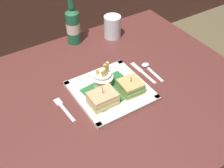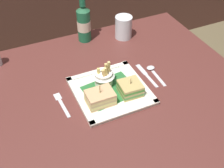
{
  "view_description": "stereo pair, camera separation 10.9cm",
  "coord_description": "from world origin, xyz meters",
  "px_view_note": "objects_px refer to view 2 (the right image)",
  "views": [
    {
      "loc": [
        -0.44,
        -0.69,
        1.51
      ],
      "look_at": [
        -0.01,
        -0.0,
        0.79
      ],
      "focal_mm": 46.58,
      "sensor_mm": 36.0,
      "label": 1
    },
    {
      "loc": [
        -0.35,
        -0.74,
        1.51
      ],
      "look_at": [
        -0.01,
        -0.0,
        0.79
      ],
      "focal_mm": 46.58,
      "sensor_mm": 36.0,
      "label": 2
    }
  ],
  "objects_px": {
    "sandwich_half_right": "(130,88)",
    "knife": "(146,75)",
    "fries_cup": "(104,76)",
    "square_plate": "(111,91)",
    "sandwich_half_left": "(100,97)",
    "beer_bottle": "(84,23)",
    "fork": "(61,103)",
    "water_glass": "(123,29)",
    "dining_table": "(113,113)",
    "spoon": "(153,71)"
  },
  "relations": [
    {
      "from": "fries_cup",
      "to": "spoon",
      "type": "height_order",
      "value": "fries_cup"
    },
    {
      "from": "knife",
      "to": "square_plate",
      "type": "bearing_deg",
      "value": -168.38
    },
    {
      "from": "sandwich_half_left",
      "to": "fries_cup",
      "type": "distance_m",
      "value": 0.1
    },
    {
      "from": "square_plate",
      "to": "knife",
      "type": "distance_m",
      "value": 0.18
    },
    {
      "from": "dining_table",
      "to": "spoon",
      "type": "xyz_separation_m",
      "value": [
        0.2,
        0.04,
        0.13
      ]
    },
    {
      "from": "sandwich_half_right",
      "to": "beer_bottle",
      "type": "relative_size",
      "value": 0.35
    },
    {
      "from": "square_plate",
      "to": "spoon",
      "type": "height_order",
      "value": "square_plate"
    },
    {
      "from": "sandwich_half_right",
      "to": "sandwich_half_left",
      "type": "bearing_deg",
      "value": 180.0
    },
    {
      "from": "square_plate",
      "to": "fork",
      "type": "height_order",
      "value": "square_plate"
    },
    {
      "from": "sandwich_half_left",
      "to": "sandwich_half_right",
      "type": "bearing_deg",
      "value": -0.0
    },
    {
      "from": "fries_cup",
      "to": "fork",
      "type": "bearing_deg",
      "value": -171.86
    },
    {
      "from": "sandwich_half_left",
      "to": "spoon",
      "type": "bearing_deg",
      "value": 17.29
    },
    {
      "from": "beer_bottle",
      "to": "water_glass",
      "type": "bearing_deg",
      "value": -17.07
    },
    {
      "from": "beer_bottle",
      "to": "water_glass",
      "type": "height_order",
      "value": "beer_bottle"
    },
    {
      "from": "dining_table",
      "to": "spoon",
      "type": "distance_m",
      "value": 0.24
    },
    {
      "from": "square_plate",
      "to": "sandwich_half_left",
      "type": "distance_m",
      "value": 0.08
    },
    {
      "from": "sandwich_half_left",
      "to": "beer_bottle",
      "type": "relative_size",
      "value": 0.41
    },
    {
      "from": "fork",
      "to": "spoon",
      "type": "distance_m",
      "value": 0.4
    },
    {
      "from": "dining_table",
      "to": "knife",
      "type": "bearing_deg",
      "value": 11.64
    },
    {
      "from": "sandwich_half_right",
      "to": "spoon",
      "type": "height_order",
      "value": "sandwich_half_right"
    },
    {
      "from": "square_plate",
      "to": "fries_cup",
      "type": "xyz_separation_m",
      "value": [
        -0.01,
        0.05,
        0.04
      ]
    },
    {
      "from": "sandwich_half_right",
      "to": "fries_cup",
      "type": "xyz_separation_m",
      "value": [
        -0.07,
        0.09,
        0.02
      ]
    },
    {
      "from": "sandwich_half_left",
      "to": "spoon",
      "type": "xyz_separation_m",
      "value": [
        0.27,
        0.08,
        -0.03
      ]
    },
    {
      "from": "sandwich_half_left",
      "to": "beer_bottle",
      "type": "xyz_separation_m",
      "value": [
        0.1,
        0.43,
        0.06
      ]
    },
    {
      "from": "knife",
      "to": "spoon",
      "type": "height_order",
      "value": "spoon"
    },
    {
      "from": "water_glass",
      "to": "knife",
      "type": "height_order",
      "value": "water_glass"
    },
    {
      "from": "fries_cup",
      "to": "knife",
      "type": "bearing_deg",
      "value": -3.35
    },
    {
      "from": "fork",
      "to": "fries_cup",
      "type": "bearing_deg",
      "value": 8.14
    },
    {
      "from": "water_glass",
      "to": "spoon",
      "type": "distance_m",
      "value": 0.29
    },
    {
      "from": "water_glass",
      "to": "square_plate",
      "type": "bearing_deg",
      "value": -123.2
    },
    {
      "from": "beer_bottle",
      "to": "knife",
      "type": "height_order",
      "value": "beer_bottle"
    },
    {
      "from": "dining_table",
      "to": "sandwich_half_left",
      "type": "xyz_separation_m",
      "value": [
        -0.07,
        -0.04,
        0.16
      ]
    },
    {
      "from": "beer_bottle",
      "to": "fork",
      "type": "bearing_deg",
      "value": -122.21
    },
    {
      "from": "sandwich_half_right",
      "to": "water_glass",
      "type": "distance_m",
      "value": 0.41
    },
    {
      "from": "knife",
      "to": "spoon",
      "type": "distance_m",
      "value": 0.04
    },
    {
      "from": "square_plate",
      "to": "water_glass",
      "type": "xyz_separation_m",
      "value": [
        0.22,
        0.33,
        0.04
      ]
    },
    {
      "from": "dining_table",
      "to": "spoon",
      "type": "height_order",
      "value": "spoon"
    },
    {
      "from": "knife",
      "to": "sandwich_half_left",
      "type": "bearing_deg",
      "value": -161.76
    },
    {
      "from": "knife",
      "to": "spoon",
      "type": "relative_size",
      "value": 1.18
    },
    {
      "from": "beer_bottle",
      "to": "square_plate",
      "type": "bearing_deg",
      "value": -96.03
    },
    {
      "from": "fork",
      "to": "spoon",
      "type": "relative_size",
      "value": 1.02
    },
    {
      "from": "sandwich_half_right",
      "to": "fries_cup",
      "type": "bearing_deg",
      "value": 128.18
    },
    {
      "from": "water_glass",
      "to": "knife",
      "type": "xyz_separation_m",
      "value": [
        -0.04,
        -0.3,
        -0.04
      ]
    },
    {
      "from": "sandwich_half_right",
      "to": "knife",
      "type": "bearing_deg",
      "value": 34.21
    },
    {
      "from": "dining_table",
      "to": "sandwich_half_right",
      "type": "distance_m",
      "value": 0.17
    },
    {
      "from": "dining_table",
      "to": "sandwich_half_left",
      "type": "bearing_deg",
      "value": -148.57
    },
    {
      "from": "sandwich_half_left",
      "to": "fork",
      "type": "relative_size",
      "value": 0.73
    },
    {
      "from": "water_glass",
      "to": "fork",
      "type": "bearing_deg",
      "value": -142.57
    },
    {
      "from": "sandwich_half_left",
      "to": "fries_cup",
      "type": "height_order",
      "value": "fries_cup"
    },
    {
      "from": "square_plate",
      "to": "spoon",
      "type": "bearing_deg",
      "value": 11.49
    }
  ]
}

